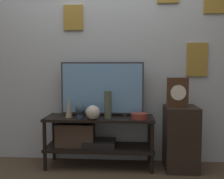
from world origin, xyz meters
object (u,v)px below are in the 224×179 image
at_px(television, 102,88).
at_px(decorative_bust, 80,110).
at_px(vase_slim_bronze, 69,107).
at_px(mantel_clock, 177,92).
at_px(vase_wide_bowl, 139,116).
at_px(vase_round_glass, 93,112).
at_px(vase_tall_ceramic, 108,105).

xyz_separation_m(television, decorative_bust, (-0.22, -0.18, -0.23)).
height_order(vase_slim_bronze, mantel_clock, mantel_clock).
bearing_deg(vase_wide_bowl, television, 157.26).
relative_size(vase_wide_bowl, decorative_bust, 1.14).
xyz_separation_m(vase_round_glass, vase_slim_bronze, (-0.29, 0.10, 0.04)).
bearing_deg(decorative_bust, vase_wide_bowl, 0.58).
distance_m(television, vase_slim_bronze, 0.43).
height_order(television, vase_slim_bronze, television).
bearing_deg(decorative_bust, vase_slim_bronze, 159.67).
height_order(vase_round_glass, decorative_bust, decorative_bust).
distance_m(vase_tall_ceramic, mantel_clock, 0.77).
distance_m(vase_wide_bowl, vase_round_glass, 0.50).
relative_size(decorative_bust, mantel_clock, 0.50).
distance_m(vase_round_glass, vase_slim_bronze, 0.31).
bearing_deg(vase_slim_bronze, vase_round_glass, -19.94).
distance_m(vase_tall_ceramic, decorative_bust, 0.31).
bearing_deg(decorative_bust, mantel_clock, 3.78).
bearing_deg(vase_slim_bronze, television, 19.87).
height_order(vase_wide_bowl, vase_round_glass, vase_round_glass).
bearing_deg(television, vase_tall_ceramic, -64.04).
distance_m(television, vase_wide_bowl, 0.54).
distance_m(decorative_bust, mantel_clock, 1.07).
relative_size(vase_round_glass, vase_slim_bronze, 0.64).
xyz_separation_m(vase_wide_bowl, decorative_bust, (-0.64, -0.01, 0.06)).
bearing_deg(vase_round_glass, mantel_clock, 7.61).
relative_size(vase_tall_ceramic, decorative_bust, 1.90).
height_order(vase_tall_ceramic, vase_slim_bronze, vase_tall_ceramic).
distance_m(television, decorative_bust, 0.37).
distance_m(vase_tall_ceramic, vase_slim_bronze, 0.44).
bearing_deg(vase_round_glass, vase_slim_bronze, 160.06).
height_order(television, vase_tall_ceramic, television).
relative_size(television, decorative_bust, 5.98).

